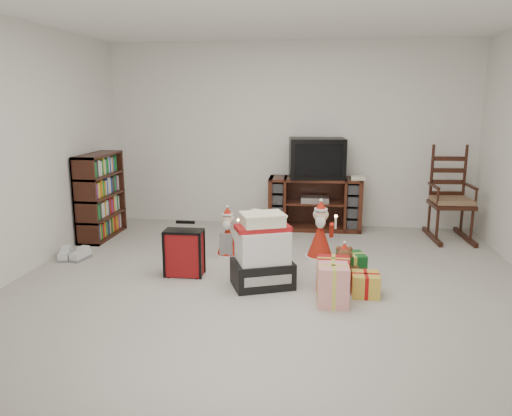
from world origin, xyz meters
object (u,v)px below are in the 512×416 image
Objects in this scene: red_suitcase at (184,253)px; santa_figurine at (320,237)px; mrs_claus_figurine at (228,238)px; teddy_bear at (344,266)px; sneaker_pair at (73,255)px; rocking_chair at (450,206)px; bookshelf at (100,197)px; gift_pile at (263,255)px; crt_television at (317,158)px; tv_stand at (315,204)px; gift_cluster at (344,276)px.

red_suitcase is 1.51m from santa_figurine.
santa_figurine is 1.16× the size of mrs_claus_figurine.
teddy_bear is 1.02× the size of sneaker_pair.
sneaker_pair is at bearing 174.81° from teddy_bear.
teddy_bear is at bearing -131.95° from rocking_chair.
teddy_bear is 0.69m from santa_figurine.
gift_pile is (2.25, -1.45, -0.21)m from bookshelf.
red_suitcase is 2.51m from crt_television.
bookshelf is at bearing 90.50° from sneaker_pair.
gift_pile is 2.36m from crt_television.
mrs_claus_figurine is 1.71× the size of sneaker_pair.
gift_pile is at bearing -102.55° from tv_stand.
red_suitcase is 0.74m from mrs_claus_figurine.
mrs_claus_figurine is 1.72m from sneaker_pair.
tv_stand is 2.39m from red_suitcase.
red_suitcase is (1.45, -1.28, -0.28)m from bookshelf.
tv_stand is 2.25m from gift_cluster.
gift_cluster is (1.57, -0.19, -0.10)m from red_suitcase.
bookshelf is at bearing 154.02° from gift_cluster.
rocking_chair reaches higher than mrs_claus_figurine.
rocking_chair is 1.83× the size of santa_figurine.
tv_stand reaches higher than santa_figurine.
mrs_claus_figurine is at bearing -131.03° from crt_television.
crt_television is (2.63, 1.71, 0.92)m from sneaker_pair.
teddy_bear is 1.40m from mrs_claus_figurine.
tv_stand is 2.00m from teddy_bear.
santa_figurine is 1.03m from mrs_claus_figurine.
crt_television is at bearing 56.52° from gift_pile.
teddy_bear is at bearing -69.72° from santa_figurine.
red_suitcase reaches higher than gift_cluster.
gift_cluster is at bearing -91.33° from teddy_bear.
mrs_claus_figurine reaches higher than gift_cluster.
teddy_bear is (-1.38, -1.75, -0.27)m from rocking_chair.
tv_stand is 0.62m from crt_television.
gift_cluster is (-0.01, -0.26, -0.01)m from teddy_bear.
tv_stand is 1.62× the size of crt_television.
gift_pile is at bearing -162.27° from teddy_bear.
tv_stand is 1.66m from mrs_claus_figurine.
rocking_chair is at bearing 7.02° from bookshelf.
sneaker_pair is (-1.68, -0.33, -0.17)m from mrs_claus_figurine.
red_suitcase is (-2.96, -1.82, -0.18)m from rocking_chair.
rocking_chair is at bearing 14.76° from sneaker_pair.
red_suitcase is at bearing -115.11° from mrs_claus_figurine.
mrs_claus_figurine is 1.83m from crt_television.
crt_television reaches higher than santa_figurine.
teddy_bear is 2.96m from sneaker_pair.
rocking_chair is 2.89m from mrs_claus_figurine.
rocking_chair reaches higher than tv_stand.
mrs_claus_figurine is at bearing 154.57° from teddy_bear.
tv_stand is at bearing 55.35° from mrs_claus_figurine.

